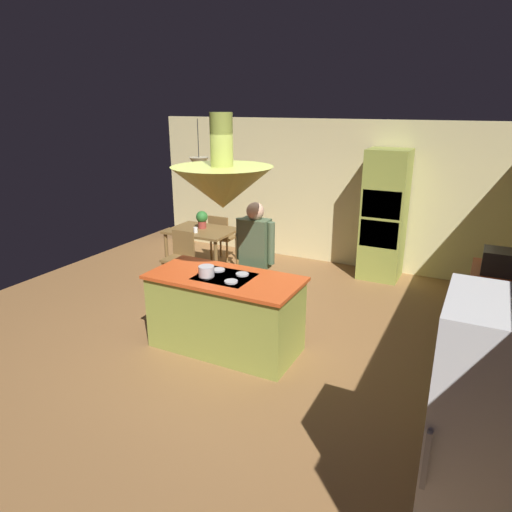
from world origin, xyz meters
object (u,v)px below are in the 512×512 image
object	(u,v)px
oven_tower	(384,216)
potted_plant_on_table	(202,219)
chair_by_back_wall	(221,235)
cooking_pot_on_cooktop	(206,271)
cup_on_table	(196,230)
dining_table	(202,235)
chair_facing_island	(180,254)
refrigerator	(493,450)
canister_sugar	(504,302)
person_at_island	(255,257)
kitchen_island	(225,312)
microwave_on_counter	(504,262)
canister_flour	(503,312)

from	to	relation	value
oven_tower	potted_plant_on_table	distance (m)	3.03
chair_by_back_wall	cooking_pot_on_cooktop	distance (m)	3.29
chair_by_back_wall	cup_on_table	world-z (taller)	chair_by_back_wall
cup_on_table	oven_tower	bearing A→B (deg)	25.94
dining_table	chair_facing_island	xyz separation A→B (m)	(0.00, -0.64, -0.15)
dining_table	chair_by_back_wall	world-z (taller)	chair_by_back_wall
refrigerator	chair_facing_island	size ratio (longest dim) A/B	2.09
chair_by_back_wall	canister_sugar	xyz separation A→B (m)	(4.54, -2.37, 0.52)
person_at_island	chair_facing_island	distance (m)	1.95
person_at_island	cooking_pot_on_cooktop	size ratio (longest dim) A/B	9.19
refrigerator	person_at_island	size ratio (longest dim) A/B	1.10
potted_plant_on_table	cup_on_table	bearing A→B (deg)	-78.17
kitchen_island	microwave_on_counter	distance (m)	3.28
refrigerator	microwave_on_counter	bearing A→B (deg)	89.29
chair_facing_island	canister_sugar	distance (m)	4.70
cup_on_table	canister_flour	world-z (taller)	canister_flour
chair_by_back_wall	cooking_pot_on_cooktop	world-z (taller)	cooking_pot_on_cooktop
person_at_island	cup_on_table	bearing A→B (deg)	145.21
canister_flour	chair_by_back_wall	bearing A→B (deg)	150.66
chair_by_back_wall	microwave_on_counter	xyz separation A→B (m)	(4.54, -1.20, 0.55)
kitchen_island	potted_plant_on_table	world-z (taller)	potted_plant_on_table
refrigerator	potted_plant_on_table	distance (m)	5.98
dining_table	person_at_island	world-z (taller)	person_at_island
potted_plant_on_table	oven_tower	bearing A→B (deg)	20.43
refrigerator	cooking_pot_on_cooktop	distance (m)	3.35
dining_table	microwave_on_counter	xyz separation A→B (m)	(4.54, -0.56, 0.40)
chair_by_back_wall	microwave_on_counter	bearing A→B (deg)	165.18
chair_facing_island	canister_sugar	world-z (taller)	canister_sugar
chair_facing_island	cup_on_table	world-z (taller)	chair_facing_island
dining_table	canister_flour	distance (m)	4.94
chair_by_back_wall	canister_sugar	bearing A→B (deg)	152.41
oven_tower	chair_facing_island	xyz separation A→B (m)	(-2.80, -1.78, -0.56)
chair_by_back_wall	kitchen_island	bearing A→B (deg)	121.83
person_at_island	chair_facing_island	world-z (taller)	person_at_island
kitchen_island	chair_facing_island	size ratio (longest dim) A/B	2.04
chair_by_back_wall	potted_plant_on_table	distance (m)	0.70
chair_by_back_wall	cooking_pot_on_cooktop	xyz separation A→B (m)	(1.54, -2.87, 0.49)
microwave_on_counter	person_at_island	bearing A→B (deg)	-163.31
canister_flour	microwave_on_counter	distance (m)	1.35
person_at_island	microwave_on_counter	distance (m)	2.93
cup_on_table	canister_sugar	bearing A→B (deg)	-18.65
refrigerator	person_at_island	xyz separation A→B (m)	(-2.76, 2.40, 0.04)
oven_tower	person_at_island	world-z (taller)	oven_tower
oven_tower	chair_by_back_wall	distance (m)	2.90
dining_table	canister_sugar	xyz separation A→B (m)	(4.54, -1.73, 0.37)
kitchen_island	canister_flour	bearing A→B (deg)	3.75
oven_tower	chair_by_back_wall	xyz separation A→B (m)	(-2.80, -0.50, -0.56)
chair_facing_island	refrigerator	bearing A→B (deg)	-35.10
kitchen_island	cooking_pot_on_cooktop	bearing A→B (deg)	-140.91
kitchen_island	chair_facing_island	xyz separation A→B (m)	(-1.70, 1.46, 0.04)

